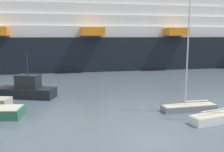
# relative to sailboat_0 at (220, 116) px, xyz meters

# --- Properties ---
(ground_plane) EXTENTS (600.00, 600.00, 0.00)m
(ground_plane) POSITION_rel_sailboat_0_xyz_m (-6.62, -2.97, -0.44)
(ground_plane) COLOR #4C5B66
(sailboat_0) EXTENTS (5.48, 2.41, 7.85)m
(sailboat_0) POSITION_rel_sailboat_0_xyz_m (0.00, 0.00, 0.00)
(sailboat_0) COLOR white
(sailboat_0) RESTS_ON ground_plane
(sailboat_1) EXTENTS (5.14, 1.58, 10.07)m
(sailboat_1) POSITION_rel_sailboat_0_xyz_m (-1.15, 3.16, 0.03)
(sailboat_1) COLOR gray
(sailboat_1) RESTS_ON ground_plane
(fishing_boat_1) EXTENTS (6.78, 4.10, 4.78)m
(fishing_boat_1) POSITION_rel_sailboat_0_xyz_m (-16.61, 10.66, 0.45)
(fishing_boat_1) COLOR black
(fishing_boat_1) RESTS_ON ground_plane
(cruise_ship) EXTENTS (117.77, 23.50, 20.72)m
(cruise_ship) POSITION_rel_sailboat_0_xyz_m (-8.50, 37.25, 6.20)
(cruise_ship) COLOR black
(cruise_ship) RESTS_ON ground_plane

